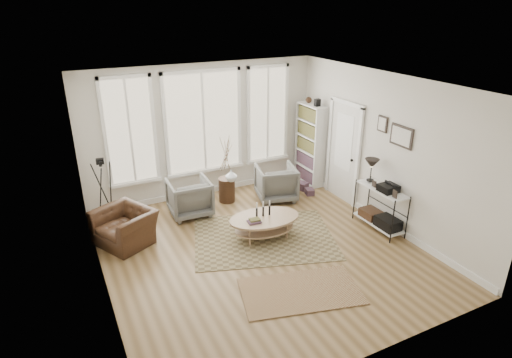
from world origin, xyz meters
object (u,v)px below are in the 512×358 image
side_table (226,170)px  accent_chair (125,227)px  coffee_table (264,222)px  armchair_right (276,183)px  armchair_left (189,197)px  low_shelf (380,204)px  bookcase (310,144)px

side_table → accent_chair: (-2.32, -0.78, -0.40)m
coffee_table → accent_chair: bearing=157.5°
coffee_table → side_table: size_ratio=0.93×
coffee_table → armchair_right: 1.70m
side_table → armchair_right: bearing=-20.2°
armchair_left → side_table: bearing=-162.7°
low_shelf → armchair_right: 2.33m
armchair_left → side_table: size_ratio=0.56×
low_shelf → accent_chair: low_shelf is taller
armchair_left → armchair_right: size_ratio=0.99×
side_table → accent_chair: 2.48m
low_shelf → coffee_table: 2.24m
bookcase → armchair_left: bearing=-173.7°
armchair_right → side_table: side_table is taller
bookcase → armchair_left: bookcase is taller
bookcase → coffee_table: bookcase is taller
coffee_table → accent_chair: (-2.32, 0.96, -0.01)m
bookcase → armchair_right: (-1.17, -0.48, -0.57)m
bookcase → armchair_right: bearing=-157.7°
armchair_left → side_table: side_table is taller
coffee_table → armchair_left: armchair_left is taller
coffee_table → accent_chair: accent_chair is taller
coffee_table → armchair_left: size_ratio=1.67×
accent_chair → coffee_table: bearing=40.0°
coffee_table → armchair_left: 1.77m
bookcase → armchair_left: 3.18m
bookcase → armchair_left: (-3.11, -0.35, -0.58)m
accent_chair → side_table: bearing=81.1°
low_shelf → side_table: bearing=131.4°
low_shelf → side_table: 3.23m
armchair_right → accent_chair: (-3.33, -0.41, -0.07)m
armchair_left → side_table: (0.92, 0.24, 0.34)m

